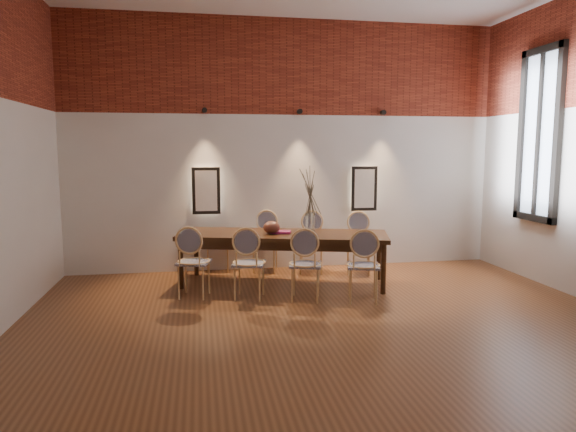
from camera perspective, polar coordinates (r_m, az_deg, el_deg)
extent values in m
cube|color=brown|center=(5.33, 6.39, -14.19)|extent=(7.00, 7.00, 0.02)
cube|color=silver|center=(8.42, -0.23, 7.77)|extent=(7.00, 0.10, 4.00)
cube|color=maroon|center=(8.45, -0.15, 16.27)|extent=(7.00, 0.02, 1.50)
cube|color=#FFEAC6|center=(8.23, -9.08, 2.80)|extent=(0.36, 0.06, 0.66)
cube|color=#FFEAC6|center=(8.66, 8.41, 3.04)|extent=(0.36, 0.06, 0.66)
cylinder|color=black|center=(8.19, -9.26, 11.53)|extent=(0.08, 0.10, 0.08)
cylinder|color=black|center=(8.35, 1.30, 11.54)|extent=(0.08, 0.10, 0.08)
cylinder|color=black|center=(8.73, 10.53, 11.24)|extent=(0.08, 0.10, 0.08)
cube|color=silver|center=(8.33, 26.21, 8.05)|extent=(0.02, 0.78, 2.38)
cube|color=black|center=(8.32, 26.09, 8.06)|extent=(0.08, 0.90, 2.50)
cube|color=black|center=(8.32, 26.09, 8.06)|extent=(0.06, 0.06, 2.40)
cube|color=#371D0E|center=(7.46, -0.53, -4.76)|extent=(3.11, 1.71, 0.75)
cylinder|color=silver|center=(7.34, 2.45, -0.80)|extent=(0.14, 0.14, 0.30)
ellipsoid|color=#592B20|center=(7.35, -1.84, -1.26)|extent=(0.24, 0.24, 0.18)
cube|color=#911E5A|center=(7.38, -0.72, -1.81)|extent=(0.30, 0.24, 0.03)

